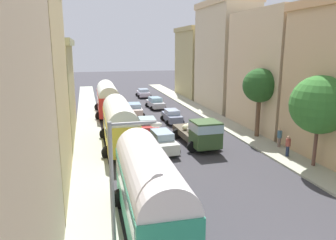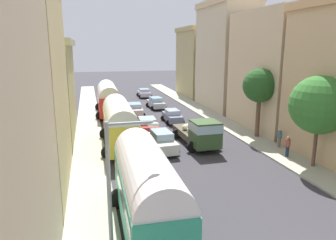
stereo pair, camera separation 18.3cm
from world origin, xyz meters
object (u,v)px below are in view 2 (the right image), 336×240
object	(u,v)px
cargo_truck_0	(200,132)
pedestrian_2	(288,146)
car_4	(147,125)
car_1	(156,103)
car_5	(134,109)
parked_bus_0	(147,187)
parked_bus_2	(108,97)
car_2	(144,93)
car_3	(162,141)
parked_bus_1	(119,122)
streetlamp_near	(117,179)
car_0	(172,116)
pedestrian_0	(279,137)

from	to	relation	value
cargo_truck_0	pedestrian_2	world-z (taller)	cargo_truck_0
cargo_truck_0	car_4	distance (m)	6.75
car_1	car_5	xyz separation A→B (m)	(-3.52, -4.02, 0.01)
parked_bus_0	car_5	xyz separation A→B (m)	(3.00, 25.22, -1.39)
parked_bus_2	car_2	distance (m)	14.56
cargo_truck_0	car_3	bearing A→B (deg)	-176.51
parked_bus_1	streetlamp_near	bearing A→B (deg)	-95.64
cargo_truck_0	streetlamp_near	size ratio (longest dim) A/B	1.22
car_1	pedestrian_2	bearing A→B (deg)	-76.02
parked_bus_1	car_0	bearing A→B (deg)	49.30
pedestrian_0	cargo_truck_0	bearing A→B (deg)	162.90
cargo_truck_0	streetlamp_near	world-z (taller)	streetlamp_near
car_3	car_5	world-z (taller)	car_3
car_5	pedestrian_2	world-z (taller)	pedestrian_2
pedestrian_0	parked_bus_1	bearing A→B (deg)	164.34
cargo_truck_0	streetlamp_near	bearing A→B (deg)	-121.14
car_2	car_3	bearing A→B (deg)	-96.99
car_1	car_4	distance (m)	12.61
cargo_truck_0	parked_bus_2	bearing A→B (deg)	113.16
parked_bus_1	car_3	xyz separation A→B (m)	(3.17, -1.84, -1.34)
car_1	pedestrian_0	world-z (taller)	pedestrian_0
car_4	car_5	world-z (taller)	car_5
car_2	car_4	distance (m)	22.54
parked_bus_2	car_4	world-z (taller)	parked_bus_2
pedestrian_0	car_4	bearing A→B (deg)	141.28
car_4	streetlamp_near	distance (m)	19.64
car_2	car_4	world-z (taller)	car_4
car_3	car_5	xyz separation A→B (m)	(-0.19, 14.12, -0.05)
parked_bus_1	streetlamp_near	size ratio (longest dim) A/B	1.56
parked_bus_0	pedestrian_2	distance (m)	14.04
parked_bus_2	car_5	size ratio (longest dim) A/B	2.19
car_3	car_4	world-z (taller)	car_3
parked_bus_0	car_3	size ratio (longest dim) A/B	1.86
parked_bus_0	car_0	xyz separation A→B (m)	(6.55, 20.54, -1.42)
car_1	parked_bus_2	bearing A→B (deg)	-157.42
parked_bus_0	pedestrian_0	distance (m)	15.87
car_0	car_1	size ratio (longest dim) A/B	0.91
car_2	parked_bus_1	bearing A→B (deg)	-104.11
cargo_truck_0	car_2	distance (m)	28.08
cargo_truck_0	streetlamp_near	xyz separation A→B (m)	(-7.92, -13.10, 2.16)
parked_bus_1	car_1	xyz separation A→B (m)	(6.51, 16.30, -1.41)
pedestrian_0	streetlamp_near	xyz separation A→B (m)	(-14.19, -11.17, 2.50)
car_4	pedestrian_2	distance (m)	13.38
pedestrian_2	pedestrian_0	bearing A→B (deg)	71.82
parked_bus_0	parked_bus_2	bearing A→B (deg)	90.06
parked_bus_0	streetlamp_near	size ratio (longest dim) A/B	1.45
car_2	pedestrian_0	world-z (taller)	pedestrian_0
car_0	car_2	size ratio (longest dim) A/B	1.02
car_1	car_3	distance (m)	18.44
parked_bus_1	car_5	size ratio (longest dim) A/B	2.09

